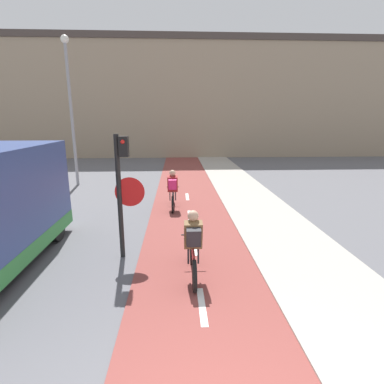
# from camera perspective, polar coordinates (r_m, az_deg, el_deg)

# --- Properties ---
(building_row_background) EXTENTS (60.00, 5.20, 9.69)m
(building_row_background) POSITION_cam_1_polar(r_m,az_deg,el_deg) (27.76, -2.11, 17.20)
(building_row_background) COLOR gray
(building_row_background) RESTS_ON ground_plane
(traffic_light_pole) EXTENTS (0.67, 0.25, 2.86)m
(traffic_light_pole) POSITION_cam_1_polar(r_m,az_deg,el_deg) (6.86, -13.07, 1.70)
(traffic_light_pole) COLOR black
(traffic_light_pole) RESTS_ON ground_plane
(street_lamp_far) EXTENTS (0.36, 0.36, 6.80)m
(street_lamp_far) POSITION_cam_1_polar(r_m,az_deg,el_deg) (15.59, -22.22, 16.39)
(street_lamp_far) COLOR gray
(street_lamp_far) RESTS_ON ground_plane
(cyclist_near) EXTENTS (0.46, 1.72, 1.43)m
(cyclist_near) POSITION_cam_1_polar(r_m,az_deg,el_deg) (6.10, 0.21, -10.20)
(cyclist_near) COLOR black
(cyclist_near) RESTS_ON ground_plane
(cyclist_far) EXTENTS (0.46, 1.71, 1.43)m
(cyclist_far) POSITION_cam_1_polar(r_m,az_deg,el_deg) (10.71, -3.70, 0.33)
(cyclist_far) COLOR black
(cyclist_far) RESTS_ON ground_plane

